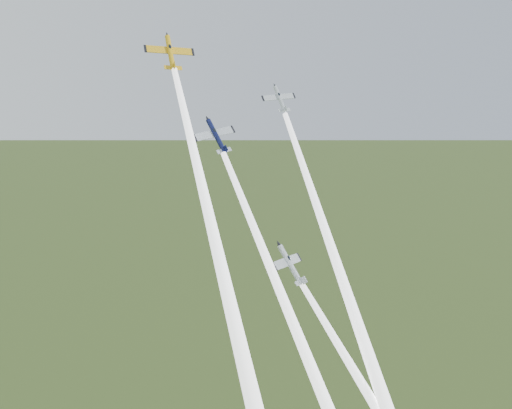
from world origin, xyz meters
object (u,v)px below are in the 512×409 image
Objects in this scene: plane_navy at (216,136)px; plane_yellow at (170,53)px; plane_silver_low at (290,265)px; plane_silver_right at (280,99)px.

plane_yellow is at bearing 121.75° from plane_navy.
plane_navy is (4.23, -6.60, -13.08)m from plane_yellow.
plane_silver_right is at bearing 33.26° from plane_silver_low.
plane_silver_right is at bearing 14.21° from plane_navy.
plane_yellow is 1.22× the size of plane_silver_right.
plane_silver_right is 0.77× the size of plane_silver_low.
plane_silver_right is (21.27, -1.98, -7.89)m from plane_yellow.
plane_navy is 1.16× the size of plane_silver_right.
plane_silver_low is at bearing -66.90° from plane_navy.
plane_navy is 18.40m from plane_silver_right.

